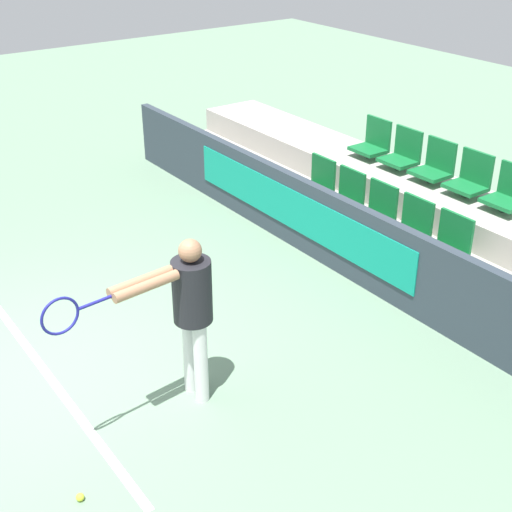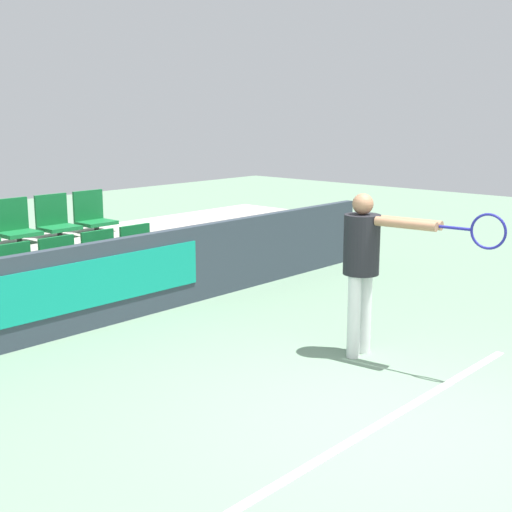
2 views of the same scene
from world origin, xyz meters
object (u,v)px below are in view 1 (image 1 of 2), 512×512
at_px(tennis_player, 187,304).
at_px(stadium_chair_5, 373,142).
at_px(stadium_chair_7, 435,165).
at_px(stadium_chair_1, 346,195).
at_px(tennis_ball, 80,497).
at_px(stadium_chair_0, 318,182).
at_px(stadium_chair_4, 449,243).
at_px(stadium_chair_8, 470,179).
at_px(stadium_chair_9, 509,193).
at_px(stadium_chair_6, 403,153).
at_px(stadium_chair_2, 377,209).
at_px(stadium_chair_3, 411,225).

bearing_deg(tennis_player, stadium_chair_5, 112.14).
relative_size(stadium_chair_5, stadium_chair_7, 1.00).
relative_size(stadium_chair_1, tennis_ball, 8.57).
bearing_deg(stadium_chair_7, stadium_chair_0, -139.04).
distance_m(stadium_chair_4, stadium_chair_8, 1.24).
bearing_deg(stadium_chair_9, stadium_chair_6, 180.00).
relative_size(stadium_chair_2, tennis_player, 0.35).
bearing_deg(stadium_chair_6, stadium_chair_0, -119.94).
xyz_separation_m(stadium_chair_6, tennis_ball, (2.36, -5.92, -0.95)).
xyz_separation_m(stadium_chair_2, stadium_chair_9, (1.18, 1.03, 0.38)).
distance_m(stadium_chair_0, stadium_chair_4, 2.37).
height_order(stadium_chair_3, stadium_chair_9, stadium_chair_9).
bearing_deg(stadium_chair_1, stadium_chair_0, 180.00).
xyz_separation_m(stadium_chair_1, stadium_chair_7, (0.59, 1.03, 0.38)).
bearing_deg(stadium_chair_1, stadium_chair_4, 0.00).
distance_m(stadium_chair_3, stadium_chair_6, 1.61).
bearing_deg(tennis_ball, stadium_chair_0, 121.12).
bearing_deg(stadium_chair_1, stadium_chair_6, 90.00).
distance_m(stadium_chair_1, stadium_chair_3, 1.18).
bearing_deg(stadium_chair_4, stadium_chair_1, 180.00).
bearing_deg(stadium_chair_3, stadium_chair_5, 149.94).
bearing_deg(tennis_player, stadium_chair_2, 103.22).
relative_size(stadium_chair_2, stadium_chair_7, 1.00).
distance_m(stadium_chair_0, stadium_chair_9, 2.61).
height_order(stadium_chair_0, stadium_chair_7, stadium_chair_7).
height_order(stadium_chair_1, stadium_chair_6, stadium_chair_6).
distance_m(stadium_chair_1, tennis_ball, 5.47).
relative_size(stadium_chair_1, stadium_chair_6, 1.00).
xyz_separation_m(stadium_chair_6, stadium_chair_9, (1.78, 0.00, 0.00)).
distance_m(stadium_chair_2, stadium_chair_9, 1.61).
distance_m(stadium_chair_8, tennis_player, 4.59).
height_order(stadium_chair_1, stadium_chair_5, stadium_chair_5).
height_order(stadium_chair_9, tennis_ball, stadium_chair_9).
relative_size(stadium_chair_5, stadium_chair_6, 1.00).
xyz_separation_m(stadium_chair_0, tennis_ball, (2.96, -4.90, -0.57)).
height_order(stadium_chair_8, stadium_chair_9, same).
relative_size(stadium_chair_3, stadium_chair_8, 1.00).
bearing_deg(stadium_chair_3, stadium_chair_2, 180.00).
height_order(stadium_chair_0, stadium_chair_6, stadium_chair_6).
height_order(stadium_chair_0, stadium_chair_3, same).
xyz_separation_m(stadium_chair_4, stadium_chair_8, (-0.59, 1.03, 0.38)).
height_order(stadium_chair_4, stadium_chair_9, stadium_chair_9).
xyz_separation_m(tennis_player, tennis_ball, (0.59, -1.38, -0.99)).
distance_m(stadium_chair_0, tennis_player, 4.26).
relative_size(stadium_chair_1, stadium_chair_7, 1.00).
relative_size(stadium_chair_1, stadium_chair_3, 1.00).
relative_size(stadium_chair_3, stadium_chair_6, 1.00).
height_order(stadium_chair_0, stadium_chair_2, same).
distance_m(stadium_chair_0, stadium_chair_3, 1.78).
relative_size(stadium_chair_2, stadium_chair_4, 1.00).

